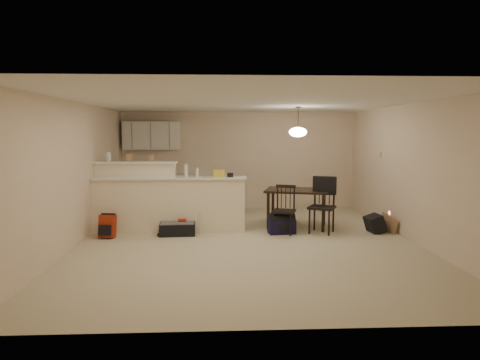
{
  "coord_description": "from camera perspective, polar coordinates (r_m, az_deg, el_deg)",
  "views": [
    {
      "loc": [
        -0.49,
        -7.57,
        1.96
      ],
      "look_at": [
        -0.1,
        0.7,
        1.05
      ],
      "focal_mm": 32.0,
      "sensor_mm": 36.0,
      "label": 1
    }
  ],
  "objects": [
    {
      "name": "navy_duffel",
      "position": [
        8.46,
        5.58,
        -6.17
      ],
      "size": [
        0.54,
        0.34,
        0.28
      ],
      "primitive_type": "cube",
      "rotation": [
        0.0,
        0.0,
        0.12
      ],
      "color": "#141136",
      "rests_on": "ground"
    },
    {
      "name": "cardboard_sheet",
      "position": [
        9.01,
        19.22,
        -5.54
      ],
      "size": [
        0.17,
        0.43,
        0.34
      ],
      "primitive_type": "cube",
      "rotation": [
        0.0,
        0.0,
        1.91
      ],
      "color": "#AA7D57",
      "rests_on": "ground"
    },
    {
      "name": "black_daypack",
      "position": [
        8.91,
        17.52,
        -5.62
      ],
      "size": [
        0.3,
        0.41,
        0.34
      ],
      "primitive_type": "cube",
      "rotation": [
        0.0,
        0.0,
        1.66
      ],
      "color": "black",
      "rests_on": "ground"
    },
    {
      "name": "room",
      "position": [
        7.61,
        1.0,
        0.92
      ],
      "size": [
        7.0,
        7.02,
        2.5
      ],
      "color": "beige",
      "rests_on": "ground"
    },
    {
      "name": "dining_chair_far",
      "position": [
        8.54,
        10.85,
        -3.4
      ],
      "size": [
        0.63,
        0.62,
        1.08
      ],
      "primitive_type": null,
      "rotation": [
        0.0,
        0.0,
        -0.49
      ],
      "color": "black",
      "rests_on": "ground"
    },
    {
      "name": "pouch",
      "position": [
        8.51,
        -1.32,
        0.68
      ],
      "size": [
        0.12,
        0.1,
        0.08
      ],
      "primitive_type": "cube",
      "color": "#AA7D57",
      "rests_on": "breakfast_bar"
    },
    {
      "name": "thermostat",
      "position": [
        9.76,
        18.18,
        3.26
      ],
      "size": [
        0.02,
        0.12,
        0.12
      ],
      "primitive_type": "cube",
      "color": "beige",
      "rests_on": "room"
    },
    {
      "name": "small_box",
      "position": [
        8.81,
        -11.67,
        2.83
      ],
      "size": [
        0.08,
        0.06,
        0.12
      ],
      "primitive_type": "cube",
      "color": "#AA7D57",
      "rests_on": "breakfast_bar"
    },
    {
      "name": "bottle_b",
      "position": [
        8.51,
        -5.72,
        0.99
      ],
      "size": [
        0.06,
        0.06,
        0.18
      ],
      "primitive_type": "cylinder",
      "color": "silver",
      "rests_on": "breakfast_bar"
    },
    {
      "name": "kitchen_counter",
      "position": [
        10.97,
        -10.59,
        -1.75
      ],
      "size": [
        1.8,
        0.6,
        0.9
      ],
      "primitive_type": "cube",
      "color": "white",
      "rests_on": "ground"
    },
    {
      "name": "bottle_a",
      "position": [
        8.52,
        -7.2,
        1.25
      ],
      "size": [
        0.07,
        0.07,
        0.26
      ],
      "primitive_type": "cylinder",
      "color": "silver",
      "rests_on": "breakfast_bar"
    },
    {
      "name": "cereal_box",
      "position": [
        8.89,
        -14.51,
        2.92
      ],
      "size": [
        0.1,
        0.07,
        0.16
      ],
      "primitive_type": "cube",
      "color": "#AA7D57",
      "rests_on": "breakfast_bar"
    },
    {
      "name": "upper_cabinets",
      "position": [
        11.02,
        -11.69,
        5.83
      ],
      "size": [
        1.4,
        0.34,
        0.7
      ],
      "primitive_type": "cube",
      "color": "white",
      "rests_on": "room"
    },
    {
      "name": "bag_lump",
      "position": [
        8.5,
        -2.81,
        0.87
      ],
      "size": [
        0.22,
        0.18,
        0.14
      ],
      "primitive_type": "cube",
      "color": "#AA7D57",
      "rests_on": "breakfast_bar"
    },
    {
      "name": "suitcase",
      "position": [
        8.42,
        -8.33,
        -6.45
      ],
      "size": [
        0.7,
        0.48,
        0.23
      ],
      "primitive_type": "cube",
      "rotation": [
        0.0,
        0.0,
        0.06
      ],
      "color": "black",
      "rests_on": "ground"
    },
    {
      "name": "dining_table",
      "position": [
        8.97,
        7.61,
        -1.86
      ],
      "size": [
        1.45,
        1.16,
        0.8
      ],
      "rotation": [
        0.0,
        0.0,
        -0.27
      ],
      "color": "black",
      "rests_on": "ground"
    },
    {
      "name": "red_backpack",
      "position": [
        8.45,
        -17.27,
        -5.92
      ],
      "size": [
        0.31,
        0.22,
        0.43
      ],
      "primitive_type": "cube",
      "rotation": [
        0.0,
        0.0,
        -0.15
      ],
      "color": "#A62812",
      "rests_on": "ground"
    },
    {
      "name": "dining_chair_near",
      "position": [
        8.39,
        5.87,
        -3.98
      ],
      "size": [
        0.52,
        0.51,
        0.94
      ],
      "primitive_type": null,
      "rotation": [
        0.0,
        0.0,
        -0.36
      ],
      "color": "black",
      "rests_on": "ground"
    },
    {
      "name": "pendant_lamp",
      "position": [
        8.88,
        7.73,
        6.41
      ],
      "size": [
        0.36,
        0.36,
        0.62
      ],
      "color": "brown",
      "rests_on": "room"
    },
    {
      "name": "breakfast_bar",
      "position": [
        8.75,
        -11.02,
        -2.73
      ],
      "size": [
        3.08,
        0.58,
        1.39
      ],
      "color": "#F8EAC9",
      "rests_on": "ground"
    },
    {
      "name": "jar",
      "position": [
        8.98,
        -17.15,
        3.0
      ],
      "size": [
        0.1,
        0.1,
        0.2
      ],
      "primitive_type": "cylinder",
      "color": "silver",
      "rests_on": "breakfast_bar"
    }
  ]
}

